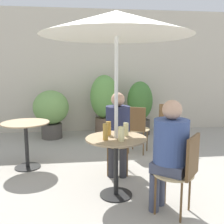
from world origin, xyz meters
TOP-DOWN VIEW (x-y plane):
  - ground_plane at (0.00, 0.00)m, footprint 20.00×20.00m
  - storefront_wall at (0.00, 3.64)m, footprint 10.00×0.06m
  - cafe_table_near at (-0.03, 0.07)m, footprint 0.74×0.74m
  - cafe_table_far at (-1.31, 1.17)m, footprint 0.73×0.73m
  - bistro_chair_0 at (0.60, -0.46)m, footprint 0.50×0.50m
  - bistro_chair_1 at (0.11, 0.89)m, footprint 0.44×0.46m
  - bistro_chair_2 at (1.27, 2.01)m, footprint 0.44×0.44m
  - bistro_chair_3 at (0.57, 1.64)m, footprint 0.48×0.49m
  - seated_person_0 at (0.48, -0.36)m, footprint 0.48×0.47m
  - seated_person_1 at (0.09, 0.73)m, footprint 0.35×0.39m
  - beer_glass_0 at (0.01, -0.08)m, footprint 0.07×0.07m
  - beer_glass_1 at (0.10, 0.16)m, footprint 0.07×0.07m
  - beer_glass_2 at (-0.11, 0.21)m, footprint 0.07×0.07m
  - beer_glass_3 at (-0.17, -0.01)m, footprint 0.06×0.06m
  - potted_plant_0 at (-1.10, 3.00)m, footprint 0.80×0.80m
  - potted_plant_1 at (0.12, 3.14)m, footprint 0.66×0.66m
  - potted_plant_2 at (0.97, 3.11)m, footprint 0.60×0.60m
  - umbrella at (-0.03, 0.07)m, footprint 1.73×1.73m

SIDE VIEW (x-z plane):
  - ground_plane at x=0.00m, z-range 0.00..0.00m
  - bistro_chair_0 at x=0.60m, z-range 0.09..0.98m
  - bistro_chair_1 at x=0.11m, z-range 0.09..0.98m
  - bistro_chair_2 at x=1.27m, z-range 0.09..0.98m
  - bistro_chair_3 at x=0.57m, z-range 0.09..0.98m
  - cafe_table_far at x=-1.31m, z-range 0.19..0.93m
  - cafe_table_near at x=-0.03m, z-range 0.19..0.93m
  - potted_plant_0 at x=-1.10m, z-range 0.09..1.19m
  - potted_plant_2 at x=0.97m, z-range 0.04..1.32m
  - seated_person_1 at x=0.09m, z-range 0.11..1.34m
  - seated_person_0 at x=0.48m, z-range 0.11..1.35m
  - potted_plant_1 at x=0.12m, z-range 0.10..1.53m
  - beer_glass_1 at x=0.10m, z-range 0.74..0.90m
  - beer_glass_0 at x=0.01m, z-range 0.74..0.91m
  - beer_glass_2 at x=-0.11m, z-range 0.74..0.91m
  - beer_glass_3 at x=-0.17m, z-range 0.74..0.93m
  - storefront_wall at x=0.00m, z-range 0.00..3.00m
  - umbrella at x=-0.03m, z-range 0.96..3.16m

